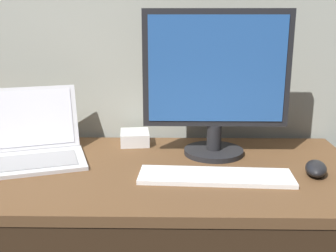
{
  "coord_description": "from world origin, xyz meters",
  "views": [
    {
      "loc": [
        0.13,
        -1.23,
        1.24
      ],
      "look_at": [
        0.11,
        0.0,
        0.91
      ],
      "focal_mm": 43.08,
      "sensor_mm": 36.0,
      "label": 1
    }
  ],
  "objects": [
    {
      "name": "wired_keyboard",
      "position": [
        0.25,
        -0.09,
        0.78
      ],
      "size": [
        0.47,
        0.16,
        0.02
      ],
      "color": "white",
      "rests_on": "desk"
    },
    {
      "name": "external_monitor",
      "position": [
        0.27,
        0.13,
        1.02
      ],
      "size": [
        0.5,
        0.21,
        0.5
      ],
      "color": "black",
      "rests_on": "desk"
    },
    {
      "name": "computer_mouse",
      "position": [
        0.56,
        -0.06,
        0.79
      ],
      "size": [
        0.09,
        0.12,
        0.04
      ],
      "primitive_type": "ellipsoid",
      "rotation": [
        0.0,
        0.0,
        -0.27
      ],
      "color": "black",
      "rests_on": "desk"
    },
    {
      "name": "desk",
      "position": [
        0.0,
        -0.01,
        0.54
      ],
      "size": [
        1.47,
        0.67,
        0.77
      ],
      "color": "brown",
      "rests_on": "ground"
    },
    {
      "name": "external_drive_box",
      "position": [
        -0.03,
        0.26,
        0.8
      ],
      "size": [
        0.12,
        0.14,
        0.05
      ],
      "primitive_type": "cube",
      "rotation": [
        0.0,
        0.0,
        0.12
      ],
      "color": "silver",
      "rests_on": "desk"
    },
    {
      "name": "laptop_silver",
      "position": [
        -0.37,
        0.08,
        0.82
      ],
      "size": [
        0.44,
        0.42,
        0.23
      ],
      "color": "silver",
      "rests_on": "desk"
    }
  ]
}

